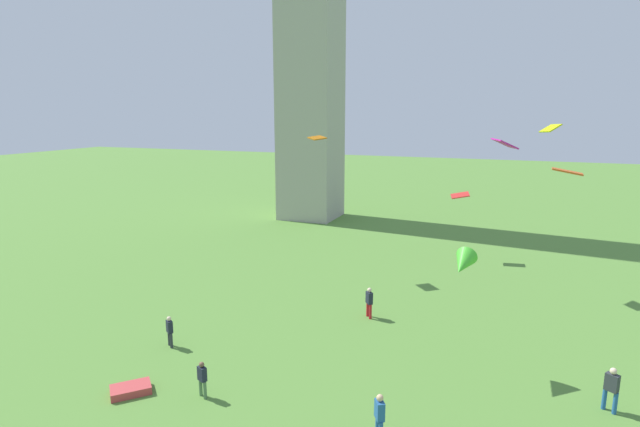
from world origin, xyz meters
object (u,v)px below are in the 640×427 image
(person_0, at_px, (202,377))
(kite_flying_3, at_px, (567,171))
(kite_flying_1, at_px, (550,128))
(person_3, at_px, (611,387))
(person_2, at_px, (379,415))
(kite_flying_5, at_px, (463,264))
(kite_flying_4, at_px, (317,138))
(person_1, at_px, (170,330))
(person_4, at_px, (369,301))
(kite_flying_2, at_px, (505,144))
(kite_bundle_0, at_px, (131,390))
(kite_flying_0, at_px, (460,195))

(person_0, xyz_separation_m, kite_flying_3, (13.51, 9.01, 8.02))
(kite_flying_1, height_order, kite_flying_3, kite_flying_1)
(person_3, distance_m, kite_flying_1, 11.85)
(person_2, xyz_separation_m, kite_flying_5, (2.02, 6.36, 3.94))
(person_2, xyz_separation_m, kite_flying_4, (-9.28, 17.65, 8.66))
(kite_flying_4, height_order, kite_flying_5, kite_flying_4)
(kite_flying_5, bearing_deg, person_1, -157.85)
(person_4, distance_m, kite_flying_3, 12.31)
(kite_flying_2, height_order, kite_bundle_0, kite_flying_2)
(kite_flying_5, bearing_deg, kite_flying_3, 44.26)
(person_2, xyz_separation_m, kite_flying_0, (0.04, 24.54, 4.05))
(person_1, distance_m, kite_bundle_0, 4.33)
(kite_flying_0, bearing_deg, person_4, 65.09)
(kite_flying_2, height_order, kite_flying_4, kite_flying_2)
(person_1, distance_m, kite_flying_4, 16.90)
(person_0, distance_m, person_2, 7.47)
(kite_flying_2, xyz_separation_m, kite_flying_4, (-12.45, -1.22, 0.19))
(person_4, bearing_deg, kite_bundle_0, 108.58)
(person_0, distance_m, person_3, 16.17)
(person_3, bearing_deg, kite_bundle_0, 50.07)
(kite_bundle_0, bearing_deg, kite_flying_0, 67.47)
(person_1, xyz_separation_m, kite_flying_5, (13.59, 2.98, 4.06))
(kite_flying_0, xyz_separation_m, kite_flying_3, (6.01, -15.41, 3.83))
(kite_flying_0, distance_m, kite_flying_2, 7.84)
(person_4, height_order, kite_flying_4, kite_flying_4)
(kite_flying_5, bearing_deg, person_2, -97.78)
(kite_flying_2, height_order, kite_flying_3, kite_flying_2)
(person_3, xyz_separation_m, kite_flying_5, (-5.94, 1.37, 3.92))
(kite_flying_3, bearing_deg, kite_flying_0, 114.28)
(person_4, distance_m, kite_flying_2, 13.59)
(kite_flying_5, xyz_separation_m, kite_bundle_0, (-12.46, -7.09, -4.80))
(kite_flying_1, bearing_deg, kite_bundle_0, 101.53)
(kite_flying_5, bearing_deg, kite_flying_4, 144.83)
(person_3, xyz_separation_m, kite_flying_0, (-7.92, 19.55, 4.03))
(kite_flying_2, xyz_separation_m, kite_flying_5, (-1.15, -12.51, -4.53))
(kite_flying_1, bearing_deg, person_4, 69.77)
(person_4, xyz_separation_m, kite_flying_1, (8.61, 0.84, 9.73))
(person_2, height_order, kite_flying_2, kite_flying_2)
(kite_flying_0, distance_m, kite_flying_4, 12.48)
(person_2, bearing_deg, kite_flying_0, -30.91)
(person_1, bearing_deg, kite_flying_1, -118.82)
(person_1, height_order, person_4, person_4)
(person_1, xyz_separation_m, kite_flying_3, (17.62, 5.74, 8.01))
(person_0, bearing_deg, kite_flying_4, 121.72)
(kite_flying_2, distance_m, kite_flying_3, 10.17)
(person_2, xyz_separation_m, kite_flying_1, (5.32, 11.28, 9.71))
(kite_flying_4, bearing_deg, person_1, -53.03)
(person_3, height_order, kite_flying_1, kite_flying_1)
(person_2, height_order, kite_flying_1, kite_flying_1)
(person_2, height_order, kite_flying_0, kite_flying_0)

